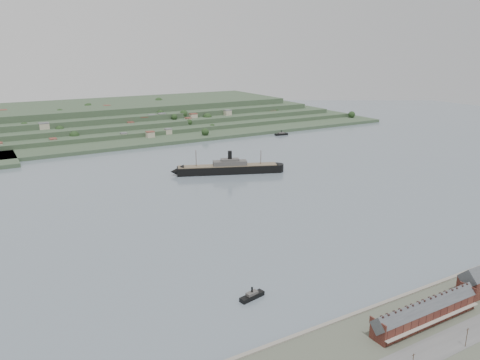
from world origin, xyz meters
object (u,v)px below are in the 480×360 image
steamship (225,169)px  tugboat (252,296)px  gabled_building (473,283)px  terrace_row (425,312)px

steamship → tugboat: 220.82m
gabled_building → tugboat: bearing=149.8°
gabled_building → steamship: (6.61, 250.75, -3.56)m
terrace_row → tugboat: 74.68m
steamship → gabled_building: bearing=-91.5°
terrace_row → tugboat: terrace_row is taller
terrace_row → steamship: bearing=80.2°
gabled_building → steamship: bearing=88.5°
gabled_building → tugboat: size_ratio=1.05×
tugboat → terrace_row: bearing=-47.7°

